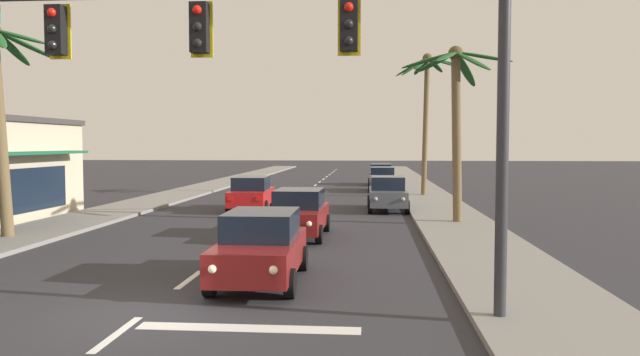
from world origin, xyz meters
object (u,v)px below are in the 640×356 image
object	(u,v)px
sedan_parked_mid_kerb	(382,179)
sedan_third_in_queue	(299,213)
sedan_lead_at_stop_bar	(261,246)
traffic_signal_mast	(290,54)
sedan_oncoming_far	(252,193)
sedan_parked_far_kerb	(381,174)
palm_right_third	(426,92)
sedan_parked_nearest_kerb	(387,193)
palm_right_second	(456,98)

from	to	relation	value
sedan_parked_mid_kerb	sedan_third_in_queue	bearing A→B (deg)	-98.97
sedan_lead_at_stop_bar	sedan_third_in_queue	xyz separation A→B (m)	(0.07, 7.04, 0.00)
traffic_signal_mast	sedan_third_in_queue	xyz separation A→B (m)	(-1.02, 9.95, -4.06)
sedan_oncoming_far	sedan_parked_mid_kerb	distance (m)	14.56
sedan_oncoming_far	sedan_parked_far_kerb	world-z (taller)	same
sedan_third_in_queue	sedan_oncoming_far	bearing A→B (deg)	111.97
sedan_parked_mid_kerb	palm_right_third	world-z (taller)	palm_right_third
traffic_signal_mast	sedan_lead_at_stop_bar	xyz separation A→B (m)	(-1.09, 2.90, -4.06)
traffic_signal_mast	sedan_parked_mid_kerb	bearing A→B (deg)	85.74
sedan_third_in_queue	traffic_signal_mast	bearing A→B (deg)	-84.14
sedan_lead_at_stop_bar	sedan_third_in_queue	bearing A→B (deg)	89.43
sedan_parked_nearest_kerb	sedan_oncoming_far	bearing A→B (deg)	-174.39
sedan_lead_at_stop_bar	sedan_parked_far_kerb	distance (m)	34.87
sedan_third_in_queue	sedan_parked_mid_kerb	distance (m)	21.41
sedan_parked_nearest_kerb	sedan_lead_at_stop_bar	bearing A→B (deg)	-102.16
sedan_lead_at_stop_bar	palm_right_second	size ratio (longest dim) A/B	0.62
sedan_oncoming_far	sedan_parked_mid_kerb	xyz separation A→B (m)	(6.65, 12.95, 0.00)
sedan_parked_mid_kerb	traffic_signal_mast	bearing A→B (deg)	-94.26
palm_right_third	sedan_third_in_queue	bearing A→B (deg)	-109.52
palm_right_second	palm_right_third	world-z (taller)	palm_right_third
traffic_signal_mast	sedan_parked_far_kerb	xyz separation A→B (m)	(2.36, 37.60, -4.06)
sedan_parked_mid_kerb	palm_right_second	world-z (taller)	palm_right_second
sedan_third_in_queue	palm_right_second	xyz separation A→B (m)	(5.92, 3.70, 4.25)
sedan_third_in_queue	palm_right_second	size ratio (longest dim) A/B	0.62
sedan_third_in_queue	palm_right_second	bearing A→B (deg)	32.03
sedan_oncoming_far	sedan_lead_at_stop_bar	bearing A→B (deg)	-78.01
sedan_parked_far_kerb	sedan_oncoming_far	bearing A→B (deg)	-108.98
sedan_third_in_queue	sedan_parked_far_kerb	bearing A→B (deg)	83.03
sedan_parked_nearest_kerb	traffic_signal_mast	bearing A→B (deg)	-97.08
traffic_signal_mast	palm_right_third	world-z (taller)	palm_right_third
sedan_oncoming_far	sedan_parked_nearest_kerb	size ratio (longest dim) A/B	1.01
sedan_parked_nearest_kerb	palm_right_second	size ratio (longest dim) A/B	0.62
sedan_oncoming_far	traffic_signal_mast	bearing A→B (deg)	-76.58
traffic_signal_mast	sedan_parked_nearest_kerb	xyz separation A→B (m)	(2.34, 18.80, -4.06)
sedan_parked_nearest_kerb	palm_right_second	bearing A→B (deg)	-63.56
sedan_parked_mid_kerb	sedan_lead_at_stop_bar	bearing A→B (deg)	-96.90
palm_right_second	sedan_parked_nearest_kerb	bearing A→B (deg)	116.44
traffic_signal_mast	palm_right_second	bearing A→B (deg)	70.26
sedan_parked_far_kerb	sedan_parked_nearest_kerb	bearing A→B (deg)	-90.07
traffic_signal_mast	sedan_oncoming_far	xyz separation A→B (m)	(-4.33, 18.15, -4.06)
sedan_parked_mid_kerb	sedan_parked_far_kerb	world-z (taller)	same
sedan_parked_nearest_kerb	palm_right_third	bearing A→B (deg)	71.88
sedan_third_in_queue	sedan_oncoming_far	distance (m)	8.85
sedan_parked_far_kerb	sedan_third_in_queue	bearing A→B (deg)	-96.97
traffic_signal_mast	palm_right_third	xyz separation A→B (m)	(4.90, 26.65, 1.58)
sedan_lead_at_stop_bar	palm_right_third	world-z (taller)	palm_right_third
sedan_oncoming_far	palm_right_third	world-z (taller)	palm_right_third
palm_right_third	traffic_signal_mast	bearing A→B (deg)	-100.42
traffic_signal_mast	sedan_third_in_queue	distance (m)	10.79
sedan_lead_at_stop_bar	sedan_parked_far_kerb	bearing A→B (deg)	84.32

